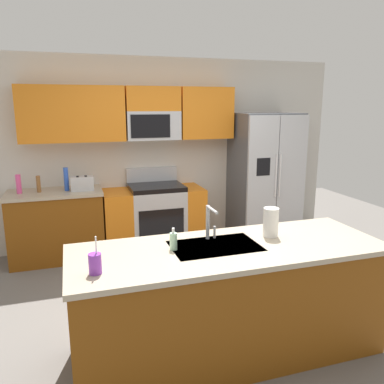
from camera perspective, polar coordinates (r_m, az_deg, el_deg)
The scene contains 14 objects.
ground_plane at distance 4.00m, azimuth 3.36°, elevation -16.67°, with size 9.00×9.00×0.00m, color #66605B.
kitchen_wall_unit at distance 5.47m, azimuth -5.78°, elevation 7.54°, with size 5.20×0.43×2.60m.
back_counter at distance 5.27m, azimuth -19.29°, elevation -4.66°, with size 1.17×0.63×0.90m.
range_oven at distance 5.38m, azimuth -5.63°, elevation -3.74°, with size 1.36×0.61×1.10m.
refrigerator at distance 5.76m, azimuth 10.64°, elevation 2.14°, with size 0.90×0.76×1.85m.
island_counter at distance 3.19m, azimuth 5.37°, elevation -15.53°, with size 2.43×0.87×0.90m.
toaster at distance 5.09m, azimuth -15.90°, elevation 1.24°, with size 0.28×0.16×0.18m.
pepper_mill at distance 5.15m, azimuth -21.70°, elevation 1.09°, with size 0.05×0.05×0.21m, color brown.
bottle_pink at distance 5.17m, azimuth -24.20°, elevation 1.08°, with size 0.06×0.06×0.23m, color #EA4C93.
bottle_blue at distance 5.12m, azimuth -18.06°, elevation 1.81°, with size 0.06×0.06×0.29m, color blue.
sink_faucet at distance 3.09m, azimuth 2.61°, elevation -4.11°, with size 0.09×0.21×0.28m.
drink_cup_purple at distance 2.59m, azimuth -14.10°, elevation -10.19°, with size 0.08×0.08×0.25m.
soap_dispenser at distance 2.91m, azimuth -2.76°, elevation -7.22°, with size 0.06×0.06×0.17m.
paper_towel_roll at distance 3.25m, azimuth 11.54°, elevation -4.39°, with size 0.12×0.12×0.24m, color white.
Camera 1 is at (-1.27, -3.24, 1.96)m, focal length 36.16 mm.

